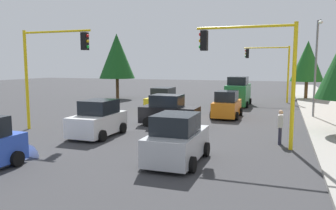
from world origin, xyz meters
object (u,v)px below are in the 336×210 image
Objects in this scene: traffic_signal_near_right at (50,60)px; tree_opposite_side at (117,56)px; traffic_signal_far_left at (270,63)px; car_silver at (177,140)px; car_black at (169,111)px; pedestrian_crossing at (280,126)px; tree_roadside_far at (307,61)px; car_yellow at (163,100)px; car_orange at (227,105)px; delivery_van_green at (238,92)px; car_white at (98,120)px; traffic_signal_near_left at (254,61)px; street_lamp_curbside at (317,58)px.

tree_opposite_side reaches higher than traffic_signal_near_right.
traffic_signal_far_left reaches higher than car_silver.
car_black reaches higher than pedestrian_crossing.
tree_opposite_side is at bearing -73.69° from tree_roadside_far.
tree_roadside_far reaches higher than car_black.
traffic_signal_far_left is 1.56× the size of car_black.
car_yellow and car_orange have the same top height.
car_black is 0.96× the size of car_orange.
tree_roadside_far is 18.72m from car_yellow.
delivery_van_green reaches higher than car_black.
car_white is at bearing -32.64° from car_orange.
tree_roadside_far is (-6.00, 20.50, -0.58)m from tree_opposite_side.
tree_roadside_far reaches higher than traffic_signal_near_left.
traffic_signal_near_right is (0.00, -11.45, 0.08)m from traffic_signal_near_left.
tree_opposite_side is (-18.00, -5.27, 0.69)m from traffic_signal_near_right.
traffic_signal_near_left is 0.83× the size of street_lamp_curbside.
pedestrian_crossing is (7.49, 3.83, 0.01)m from car_orange.
tree_opposite_side reaches higher than tree_roadside_far.
car_silver is 0.96× the size of car_orange.
tree_roadside_far is 28.48m from car_silver.
street_lamp_curbside reaches higher than traffic_signal_near_left.
car_black is at bearing -25.01° from tree_roadside_far.
car_white is (16.11, -5.49, -0.39)m from delivery_van_green.
traffic_signal_far_left reaches higher than car_black.
traffic_signal_near_left is 3.40× the size of pedestrian_crossing.
tree_roadside_far reaches higher than pedestrian_crossing.
car_white is at bearing -31.08° from car_black.
car_silver is 12.00m from car_orange.
car_yellow is at bearing -133.71° from pedestrian_crossing.
car_black is at bearing 38.58° from tree_opposite_side.
street_lamp_curbside is 14.39m from tree_roadside_far.
street_lamp_curbside is at bearing 88.01° from car_yellow.
delivery_van_green is at bearing -179.73° from car_silver.
car_yellow is at bearing 46.87° from tree_opposite_side.
tree_opposite_side reaches higher than car_yellow.
delivery_van_green is at bearing 150.91° from traffic_signal_near_right.
traffic_signal_far_left is 19.36m from pedestrian_crossing.
car_white and car_yellow have the same top height.
tree_opposite_side is 2.00× the size of car_black.
street_lamp_curbside is at bearing 121.85° from car_black.
traffic_signal_near_right reaches higher than car_black.
tree_roadside_far is 1.70× the size of car_orange.
street_lamp_curbside is at bearing 101.01° from car_orange.
car_yellow is (-10.02, -8.19, -3.19)m from traffic_signal_near_left.
tree_roadside_far reaches higher than car_white.
pedestrian_crossing is at bearing 46.29° from car_yellow.
delivery_van_green is 7.99m from car_yellow.
traffic_signal_near_right is 11.03m from car_yellow.
delivery_van_green is at bearing -170.39° from traffic_signal_near_left.
car_yellow is at bearing -39.37° from traffic_signal_far_left.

